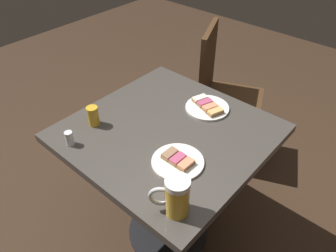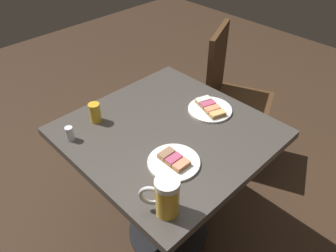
{
  "view_description": "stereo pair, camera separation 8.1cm",
  "coord_description": "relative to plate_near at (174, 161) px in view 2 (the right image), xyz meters",
  "views": [
    {
      "loc": [
        -0.71,
        0.8,
        1.62
      ],
      "look_at": [
        0.0,
        0.0,
        0.76
      ],
      "focal_mm": 34.9,
      "sensor_mm": 36.0,
      "label": 1
    },
    {
      "loc": [
        -0.77,
        0.75,
        1.62
      ],
      "look_at": [
        0.0,
        0.0,
        0.76
      ],
      "focal_mm": 34.9,
      "sensor_mm": 36.0,
      "label": 2
    }
  ],
  "objects": [
    {
      "name": "beer_mug",
      "position": [
        -0.13,
        0.17,
        0.06
      ],
      "size": [
        0.12,
        0.1,
        0.14
      ],
      "color": "gold",
      "rests_on": "cafe_table"
    },
    {
      "name": "salt_shaker",
      "position": [
        0.39,
        0.2,
        0.02
      ],
      "size": [
        0.03,
        0.03,
        0.06
      ],
      "primitive_type": "cylinder",
      "color": "silver",
      "rests_on": "cafe_table"
    },
    {
      "name": "beer_glass_small",
      "position": [
        0.42,
        0.06,
        0.04
      ],
      "size": [
        0.05,
        0.05,
        0.09
      ],
      "primitive_type": "cylinder",
      "color": "gold",
      "rests_on": "cafe_table"
    },
    {
      "name": "plate_far",
      "position": [
        0.12,
        -0.36,
        0.0
      ],
      "size": [
        0.2,
        0.2,
        0.03
      ],
      "color": "white",
      "rests_on": "cafe_table"
    },
    {
      "name": "plate_near",
      "position": [
        0.0,
        0.0,
        0.0
      ],
      "size": [
        0.2,
        0.2,
        0.03
      ],
      "color": "white",
      "rests_on": "cafe_table"
    },
    {
      "name": "cafe_table",
      "position": [
        0.16,
        -0.12,
        -0.16
      ],
      "size": [
        0.8,
        0.79,
        0.74
      ],
      "color": "black",
      "rests_on": "ground_plane"
    },
    {
      "name": "ground_plane",
      "position": [
        0.16,
        -0.12,
        -0.75
      ],
      "size": [
        6.0,
        6.0,
        0.0
      ],
      "primitive_type": "plane",
      "color": "#382619"
    },
    {
      "name": "cafe_chair",
      "position": [
        0.35,
        -0.85,
        -0.24
      ],
      "size": [
        0.5,
        0.5,
        0.91
      ],
      "rotation": [
        0.0,
        0.0,
        1.99
      ],
      "color": "#472D19",
      "rests_on": "ground_plane"
    }
  ]
}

